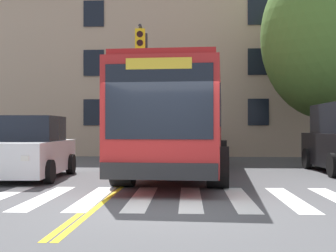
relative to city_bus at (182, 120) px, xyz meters
name	(u,v)px	position (x,y,z in m)	size (l,w,h in m)	color
ground_plane	(156,210)	(-0.31, -6.80, -1.80)	(120.00, 120.00, 0.00)	#4C4C4F
crosswalk	(166,198)	(-0.21, -5.39, -1.80)	(14.28, 3.80, 0.01)	white
lane_line_yellow_inner	(155,157)	(-1.62, 8.61, -1.80)	(0.12, 36.00, 0.01)	gold
lane_line_yellow_outer	(158,157)	(-1.46, 8.61, -1.80)	(0.12, 36.00, 0.01)	gold
city_bus	(182,120)	(0.00, 0.00, 0.00)	(3.44, 11.55, 3.26)	#B22323
car_white_near_lane	(30,150)	(-4.56, -1.59, -0.94)	(2.27, 4.46, 1.89)	white
car_grey_behind_bus	(191,140)	(0.25, 9.90, -0.93)	(2.19, 4.25, 1.89)	slate
traffic_light_overhead	(144,72)	(-1.59, 2.95, 1.96)	(0.48, 4.34, 5.63)	#28282D
street_tree_curbside_large	(328,37)	(6.33, 5.51, 3.76)	(7.30, 7.24, 9.26)	brown
building_facade	(178,76)	(-0.58, 13.37, 2.94)	(32.80, 8.29, 9.46)	tan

